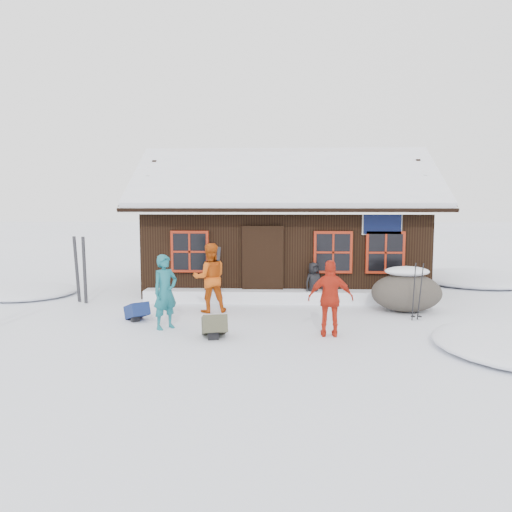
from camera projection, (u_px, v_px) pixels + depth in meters
The scene contains 14 objects.
ground at pixel (220, 321), 11.32m from camera, with size 120.00×120.00×0.00m, color white.
mountain_hut at pixel (284, 237), 16.03m from camera, with size 8.90×6.09×4.42m.
snow_drift at pixel (285, 296), 13.47m from camera, with size 7.60×0.60×0.35m, color white.
snow_mounds at pixel (291, 305), 13.10m from camera, with size 20.60×13.20×0.48m.
skier_teal at pixel (165, 292), 10.59m from camera, with size 0.58×0.38×1.59m, color #155D67.
skier_orange_left at pixel (210, 278), 12.21m from camera, with size 0.83×0.64×1.70m, color #BE490D.
skier_orange_right at pixel (331, 299), 9.98m from camera, with size 0.91×0.38×1.54m, color red.
skier_crouched at pixel (314, 283), 13.35m from camera, with size 0.54×0.35×1.10m, color black.
boulder at pixel (406, 291), 12.29m from camera, with size 1.72×1.29×1.00m.
ski_pair_mid at pixel (81, 271), 13.39m from camera, with size 0.44×0.25×1.84m.
ski_pair_right at pixel (212, 275), 13.45m from camera, with size 0.49×0.12×1.56m.
ski_poles at pixel (417, 292), 11.39m from camera, with size 0.24×0.12×1.36m.
backpack_blue at pixel (137, 314), 11.41m from camera, with size 0.42×0.55×0.30m, color navy.
backpack_olive at pixel (214, 329), 9.96m from camera, with size 0.48×0.63×0.34m, color #42412F.
Camera 1 is at (1.32, -11.05, 2.68)m, focal length 35.00 mm.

